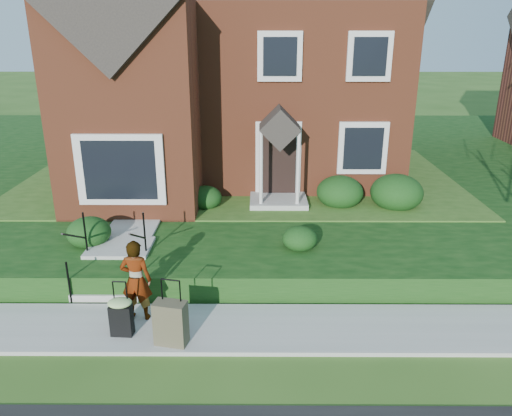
{
  "coord_description": "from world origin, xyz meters",
  "views": [
    {
      "loc": [
        0.63,
        -7.98,
        5.29
      ],
      "look_at": [
        0.58,
        2.0,
        1.7
      ],
      "focal_mm": 35.0,
      "sensor_mm": 36.0,
      "label": 1
    }
  ],
  "objects_px": {
    "front_steps": "(115,263)",
    "suitcase_black": "(121,315)",
    "suitcase_olive": "(171,323)",
    "woman": "(136,280)"
  },
  "relations": [
    {
      "from": "front_steps",
      "to": "suitcase_black",
      "type": "xyz_separation_m",
      "value": [
        0.68,
        -2.11,
        0.01
      ]
    },
    {
      "from": "suitcase_black",
      "to": "suitcase_olive",
      "type": "height_order",
      "value": "suitcase_olive"
    },
    {
      "from": "front_steps",
      "to": "suitcase_black",
      "type": "bearing_deg",
      "value": -72.12
    },
    {
      "from": "front_steps",
      "to": "suitcase_black",
      "type": "relative_size",
      "value": 1.93
    },
    {
      "from": "suitcase_black",
      "to": "woman",
      "type": "bearing_deg",
      "value": 76.64
    },
    {
      "from": "front_steps",
      "to": "woman",
      "type": "xyz_separation_m",
      "value": [
        0.85,
        -1.55,
        0.41
      ]
    },
    {
      "from": "front_steps",
      "to": "suitcase_olive",
      "type": "distance_m",
      "value": 2.86
    },
    {
      "from": "front_steps",
      "to": "woman",
      "type": "distance_m",
      "value": 1.81
    },
    {
      "from": "woman",
      "to": "front_steps",
      "type": "bearing_deg",
      "value": -57.29
    },
    {
      "from": "woman",
      "to": "suitcase_olive",
      "type": "relative_size",
      "value": 1.33
    }
  ]
}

